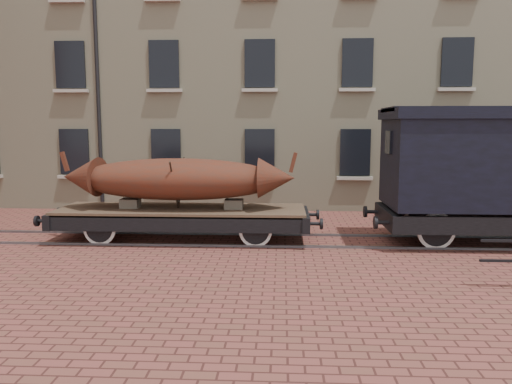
{
  "coord_description": "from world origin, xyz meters",
  "views": [
    {
      "loc": [
        -1.67,
        -13.49,
        3.16
      ],
      "look_at": [
        -2.4,
        0.5,
        1.3
      ],
      "focal_mm": 35.0,
      "sensor_mm": 36.0,
      "label": 1
    }
  ],
  "objects": [
    {
      "name": "rail_track",
      "position": [
        0.0,
        0.0,
        0.03
      ],
      "size": [
        30.0,
        1.52,
        0.06
      ],
      "color": "#59595E",
      "rests_on": "ground"
    },
    {
      "name": "warehouse_cream",
      "position": [
        3.0,
        9.99,
        7.0
      ],
      "size": [
        40.0,
        10.19,
        14.0
      ],
      "color": "beige",
      "rests_on": "ground"
    },
    {
      "name": "flatcar_wagon",
      "position": [
        -4.43,
        0.0,
        0.72
      ],
      "size": [
        7.66,
        2.08,
        1.16
      ],
      "color": "#4D3724",
      "rests_on": "ground"
    },
    {
      "name": "iron_boat",
      "position": [
        -4.53,
        -0.0,
        1.72
      ],
      "size": [
        6.55,
        1.91,
        1.57
      ],
      "color": "#582011",
      "rests_on": "flatcar_wagon"
    },
    {
      "name": "ground",
      "position": [
        0.0,
        0.0,
        0.0
      ],
      "size": [
        90.0,
        90.0,
        0.0
      ],
      "primitive_type": "plane",
      "color": "brown"
    },
    {
      "name": "goods_van",
      "position": [
        4.22,
        0.0,
        2.29
      ],
      "size": [
        7.05,
        2.57,
        3.65
      ],
      "color": "black",
      "rests_on": "ground"
    }
  ]
}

